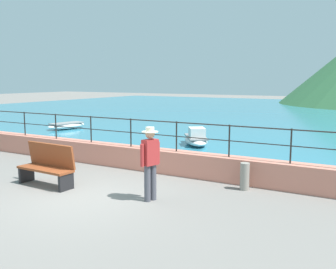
# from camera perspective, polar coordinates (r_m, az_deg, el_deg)

# --- Properties ---
(ground_plane) EXTENTS (120.00, 120.00, 0.00)m
(ground_plane) POSITION_cam_1_polar(r_m,az_deg,el_deg) (9.68, -12.55, -9.07)
(ground_plane) COLOR slate
(promenade_wall) EXTENTS (20.00, 0.56, 0.70)m
(promenade_wall) POSITION_cam_1_polar(r_m,az_deg,el_deg) (12.06, -2.24, -3.74)
(promenade_wall) COLOR tan
(promenade_wall) RESTS_ON ground
(railing) EXTENTS (18.44, 0.04, 0.90)m
(railing) POSITION_cam_1_polar(r_m,az_deg,el_deg) (11.89, -2.26, 0.84)
(railing) COLOR #282623
(railing) RESTS_ON promenade_wall
(lake_water) EXTENTS (64.00, 44.32, 0.06)m
(lake_water) POSITION_cam_1_polar(r_m,az_deg,el_deg) (33.32, 19.13, 2.90)
(lake_water) COLOR teal
(lake_water) RESTS_ON ground
(bench_main) EXTENTS (1.72, 0.63, 1.13)m
(bench_main) POSITION_cam_1_polar(r_m,az_deg,el_deg) (10.86, -17.39, -4.31)
(bench_main) COLOR brown
(bench_main) RESTS_ON ground
(person_walking) EXTENTS (0.38, 0.55, 1.75)m
(person_walking) POSITION_cam_1_polar(r_m,az_deg,el_deg) (8.98, -2.66, -3.78)
(person_walking) COLOR #4C4C56
(person_walking) RESTS_ON ground
(bollard) EXTENTS (0.24, 0.24, 0.71)m
(bollard) POSITION_cam_1_polar(r_m,az_deg,el_deg) (10.17, 11.29, -6.11)
(bollard) COLOR gray
(bollard) RESTS_ON ground
(boat_1) EXTENTS (1.34, 2.43, 0.36)m
(boat_1) POSITION_cam_1_polar(r_m,az_deg,el_deg) (22.41, -14.80, 1.29)
(boat_1) COLOR white
(boat_1) RESTS_ON lake_water
(boat_2) EXTENTS (2.05, 2.40, 0.76)m
(boat_2) POSITION_cam_1_polar(r_m,az_deg,el_deg) (16.49, 4.18, -0.60)
(boat_2) COLOR white
(boat_2) RESTS_ON lake_water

